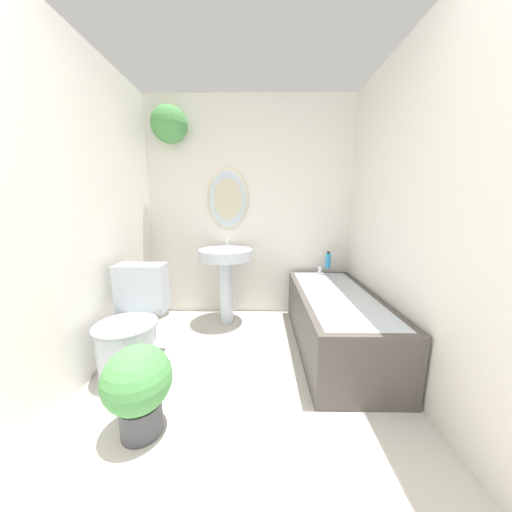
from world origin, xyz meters
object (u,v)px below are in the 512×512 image
(bathtub, at_px, (335,319))
(toilet, at_px, (133,331))
(pedestal_sink, at_px, (226,266))
(potted_plant, at_px, (138,385))
(shampoo_bottle, at_px, (328,260))

(bathtub, bearing_deg, toilet, -167.96)
(pedestal_sink, xyz_separation_m, potted_plant, (-0.30, -1.39, -0.34))
(pedestal_sink, xyz_separation_m, shampoo_bottle, (1.10, 0.14, 0.03))
(pedestal_sink, bearing_deg, bathtub, -25.17)
(bathtub, relative_size, shampoo_bottle, 8.20)
(pedestal_sink, height_order, bathtub, pedestal_sink)
(bathtub, height_order, shampoo_bottle, shampoo_bottle)
(pedestal_sink, height_order, potted_plant, pedestal_sink)
(toilet, distance_m, bathtub, 1.66)
(toilet, xyz_separation_m, potted_plant, (0.30, -0.56, -0.03))
(pedestal_sink, bearing_deg, toilet, -126.01)
(toilet, distance_m, shampoo_bottle, 1.99)
(shampoo_bottle, bearing_deg, potted_plant, -132.56)
(toilet, bearing_deg, pedestal_sink, 53.99)
(toilet, xyz_separation_m, pedestal_sink, (0.60, 0.83, 0.31))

